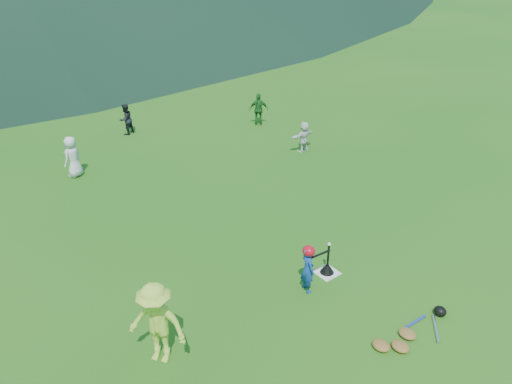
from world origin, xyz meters
The scene contains 12 objects.
ground centered at (0.00, 0.00, 0.00)m, with size 120.00×120.00×0.00m, color #195713.
home_plate centered at (0.00, 0.00, 0.01)m, with size 0.45×0.45×0.02m, color silver.
baseball centered at (0.00, 0.00, 0.74)m, with size 0.08×0.08×0.08m, color white.
batter_child centered at (-0.72, -0.14, 0.52)m, with size 0.38×0.25×1.03m, color #153C94.
adult_coach centered at (-3.95, 0.01, 0.78)m, with size 1.01×0.58×1.57m, color #ABCD3C.
fielder_a centered at (-2.61, 7.89, 0.62)m, with size 0.60×0.39×1.23m, color silver.
fielder_b centered at (0.04, 10.11, 0.55)m, with size 0.53×0.41×1.10m, color black.
fielder_c centered at (4.32, 8.00, 0.59)m, with size 0.70×0.29×1.19m, color #1C6021.
fielder_d centered at (3.99, 5.18, 0.51)m, with size 0.94×0.30×1.01m, color silver.
batting_tee centered at (0.00, 0.00, 0.13)m, with size 0.30×0.30×0.68m.
batter_gear centered at (-0.70, -0.14, 0.93)m, with size 0.73×0.26×0.39m.
equipment_pile centered at (-0.16, -2.23, 0.07)m, with size 1.80×0.75×0.19m.
Camera 1 is at (-6.40, -5.91, 6.55)m, focal length 35.00 mm.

